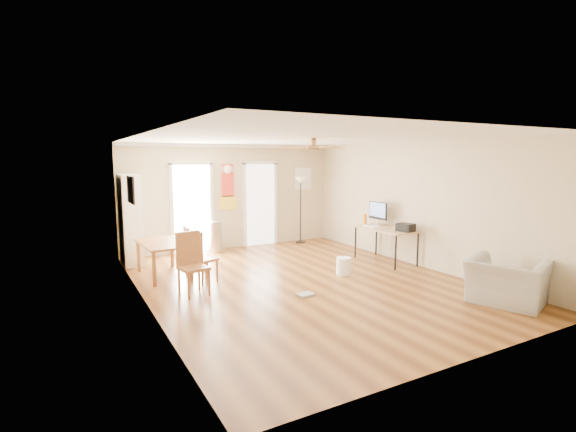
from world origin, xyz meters
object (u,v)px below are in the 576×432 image
dining_chair_right_a (196,252)px  wastebasket_a (344,266)px  dining_chair_right_b (204,256)px  armchair (506,282)px  trash_can (215,237)px  torchiere_lamp (300,210)px  dining_chair_near (194,265)px  dining_table (164,259)px  printer (406,227)px  bookshelf (130,220)px  computer_desk (385,245)px

dining_chair_right_a → wastebasket_a: 2.86m
dining_chair_right_b → armchair: bearing=-152.1°
trash_can → armchair: trash_can is taller
torchiere_lamp → wastebasket_a: bearing=-105.3°
dining_chair_near → dining_table: bearing=87.2°
dining_chair_right_b → printer: bearing=-122.6°
dining_chair_near → torchiere_lamp: torchiere_lamp is taller
dining_chair_right_a → armchair: bearing=-132.0°
printer → wastebasket_a: 1.64m
bookshelf → printer: size_ratio=5.94×
dining_chair_right_b → wastebasket_a: bearing=-127.6°
dining_chair_right_a → armchair: size_ratio=0.89×
dining_table → computer_desk: bearing=-14.7°
trash_can → printer: bearing=-46.8°
dining_chair_near → computer_desk: (4.33, 0.23, -0.15)m
bookshelf → dining_chair_right_b: bookshelf is taller
dining_table → dining_chair_right_a: bearing=-29.7°
wastebasket_a → armchair: size_ratio=0.31×
printer → dining_chair_right_b: bearing=156.9°
bookshelf → dining_table: (0.39, -1.30, -0.63)m
trash_can → printer: printer is taller
dining_chair_right_b → computer_desk: dining_chair_right_b is taller
printer → wastebasket_a: (-1.50, 0.10, -0.66)m
bookshelf → torchiere_lamp: size_ratio=1.08×
bookshelf → dining_chair_near: bearing=-88.1°
armchair → torchiere_lamp: bearing=-16.3°
dining_chair_right_a → wastebasket_a: size_ratio=2.88×
dining_table → trash_can: size_ratio=1.77×
computer_desk → printer: size_ratio=4.29×
dining_chair_right_a → wastebasket_a: bearing=-112.6°
dining_chair_near → printer: (4.42, -0.26, 0.31)m
dining_chair_near → printer: dining_chair_near is taller
computer_desk → wastebasket_a: bearing=-164.2°
dining_chair_right_b → wastebasket_a: (2.55, -0.81, -0.31)m
dining_table → dining_chair_right_a: size_ratio=1.38×
wastebasket_a → printer: bearing=-3.7°
dining_chair_right_a → dining_chair_near: bearing=165.0°
bookshelf → dining_chair_right_a: size_ratio=2.00×
wastebasket_a → bookshelf: bearing=140.5°
bookshelf → dining_chair_right_b: (0.94, -2.07, -0.48)m
armchair → printer: bearing=-26.7°
printer → armchair: 2.55m
dining_chair_right_b → printer: (4.05, -0.91, 0.35)m
dining_table → bookshelf: bearing=106.6°
armchair → bookshelf: bearing=20.9°
bookshelf → trash_can: 2.06m
bookshelf → trash_can: size_ratio=2.58×
bookshelf → wastebasket_a: size_ratio=5.76×
dining_chair_near → torchiere_lamp: 4.80m
armchair → wastebasket_a: bearing=5.2°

